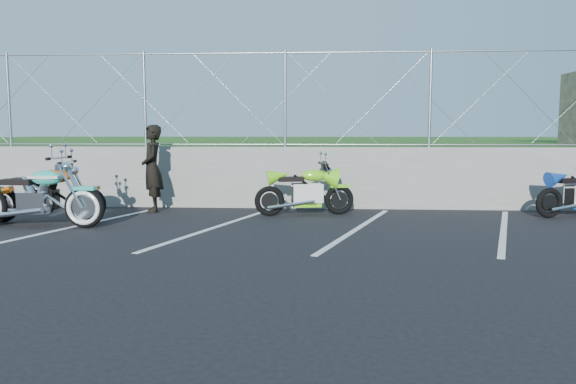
# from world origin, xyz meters

# --- Properties ---
(ground) EXTENTS (90.00, 90.00, 0.00)m
(ground) POSITION_xyz_m (0.00, 0.00, 0.00)
(ground) COLOR black
(ground) RESTS_ON ground
(retaining_wall) EXTENTS (30.00, 0.22, 1.30)m
(retaining_wall) POSITION_xyz_m (0.00, 3.50, 0.65)
(retaining_wall) COLOR slate
(retaining_wall) RESTS_ON ground
(grass_field) EXTENTS (30.00, 20.00, 1.30)m
(grass_field) POSITION_xyz_m (0.00, 13.50, 0.65)
(grass_field) COLOR #214C14
(grass_field) RESTS_ON ground
(chain_link_fence) EXTENTS (28.00, 0.03, 2.00)m
(chain_link_fence) POSITION_xyz_m (0.00, 3.50, 2.30)
(chain_link_fence) COLOR gray
(chain_link_fence) RESTS_ON retaining_wall
(parking_lines) EXTENTS (18.29, 4.31, 0.01)m
(parking_lines) POSITION_xyz_m (1.20, 1.00, 0.00)
(parking_lines) COLOR silver
(parking_lines) RESTS_ON ground
(cruiser_turquoise) EXTENTS (2.42, 0.76, 1.20)m
(cruiser_turquoise) POSITION_xyz_m (-3.03, 0.78, 0.48)
(cruiser_turquoise) COLOR black
(cruiser_turquoise) RESTS_ON ground
(naked_orange) EXTENTS (2.20, 0.75, 1.09)m
(naked_orange) POSITION_xyz_m (-3.14, 1.31, 0.47)
(naked_orange) COLOR black
(naked_orange) RESTS_ON ground
(sportbike_green) EXTENTS (1.94, 0.69, 1.02)m
(sportbike_green) POSITION_xyz_m (1.48, 2.46, 0.44)
(sportbike_green) COLOR black
(sportbike_green) RESTS_ON ground
(person_standing) EXTENTS (0.61, 0.75, 1.76)m
(person_standing) POSITION_xyz_m (-1.63, 2.72, 0.88)
(person_standing) COLOR black
(person_standing) RESTS_ON ground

